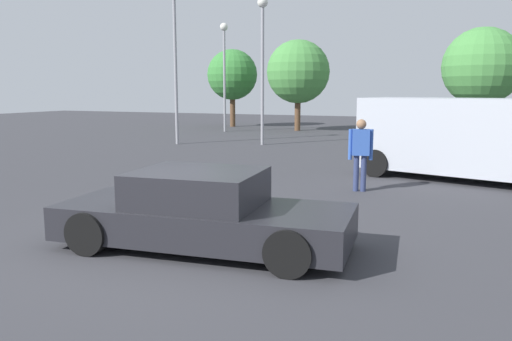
{
  "coord_description": "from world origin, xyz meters",
  "views": [
    {
      "loc": [
        3.94,
        -6.35,
        2.37
      ],
      "look_at": [
        0.32,
        2.22,
        0.9
      ],
      "focal_mm": 35.7,
      "sensor_mm": 36.0,
      "label": 1
    }
  ],
  "objects": [
    {
      "name": "pedestrian",
      "position": [
        1.6,
        5.52,
        1.02
      ],
      "size": [
        0.55,
        0.33,
        1.7
      ],
      "rotation": [
        0.0,
        0.0,
        1.82
      ],
      "color": "navy",
      "rests_on": "ground_plane"
    },
    {
      "name": "light_post_near",
      "position": [
        -9.14,
        20.04,
        4.16
      ],
      "size": [
        0.44,
        0.44,
        6.09
      ],
      "color": "gray",
      "rests_on": "ground_plane"
    },
    {
      "name": "tree_far_right",
      "position": [
        4.3,
        22.74,
        3.56
      ],
      "size": [
        3.99,
        3.99,
        5.57
      ],
      "color": "brown",
      "rests_on": "ground_plane"
    },
    {
      "name": "tree_back_left",
      "position": [
        -5.49,
        22.31,
        3.42
      ],
      "size": [
        3.66,
        3.66,
        5.26
      ],
      "color": "brown",
      "rests_on": "ground_plane"
    },
    {
      "name": "tree_back_right",
      "position": [
        -10.46,
        23.86,
        3.34
      ],
      "size": [
        3.24,
        3.24,
        4.98
      ],
      "color": "brown",
      "rests_on": "ground_plane"
    },
    {
      "name": "light_post_far",
      "position": [
        -4.43,
        14.2,
        4.25
      ],
      "size": [
        0.44,
        0.44,
        6.23
      ],
      "color": "gray",
      "rests_on": "ground_plane"
    },
    {
      "name": "light_post_mid",
      "position": [
        -8.05,
        13.06,
        4.46
      ],
      "size": [
        0.44,
        0.44,
        6.61
      ],
      "color": "gray",
      "rests_on": "ground_plane"
    },
    {
      "name": "sedan_foreground",
      "position": [
        0.3,
        0.21,
        0.55
      ],
      "size": [
        4.54,
        2.17,
        1.18
      ],
      "rotation": [
        0.0,
        0.0,
        0.1
      ],
      "color": "#232328",
      "rests_on": "ground_plane"
    },
    {
      "name": "dog",
      "position": [
        -1.54,
        3.12,
        0.29
      ],
      "size": [
        0.42,
        0.68,
        0.46
      ],
      "rotation": [
        0.0,
        0.0,
        5.09
      ],
      "color": "beige",
      "rests_on": "ground_plane"
    },
    {
      "name": "ground_plane",
      "position": [
        0.0,
        0.0,
        0.0
      ],
      "size": [
        80.0,
        80.0,
        0.0
      ],
      "primitive_type": "plane",
      "color": "#38383D"
    },
    {
      "name": "van_white",
      "position": [
        3.72,
        8.13,
        1.17
      ],
      "size": [
        5.46,
        3.27,
        2.16
      ],
      "rotation": [
        0.0,
        0.0,
        2.88
      ],
      "color": "#B2B7C1",
      "rests_on": "ground_plane"
    }
  ]
}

